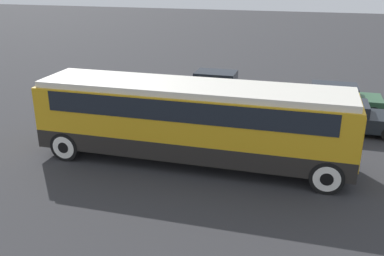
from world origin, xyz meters
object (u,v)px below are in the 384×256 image
Objects in this scene: parked_car_mid at (336,98)px; parked_car_far at (218,85)px; parked_car_near at (342,116)px; tour_bus at (195,116)px.

parked_car_mid is 1.00× the size of parked_car_far.
parked_car_near is 7.34m from parked_car_far.
tour_bus reaches higher than parked_car_near.
parked_car_near is 2.78m from parked_car_mid.
parked_car_near is 1.06× the size of parked_car_mid.
parked_car_near is at bearing -29.55° from parked_car_far.
parked_car_far is at bearing 172.23° from parked_car_mid.
parked_car_far is (-6.21, 0.85, 0.03)m from parked_car_mid.
parked_car_far reaches higher than parked_car_near.
tour_bus is at bearing -83.34° from parked_car_far.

